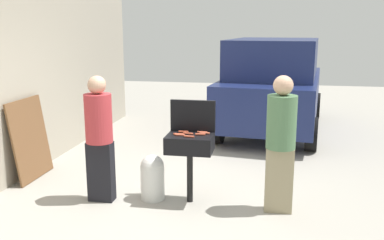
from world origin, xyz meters
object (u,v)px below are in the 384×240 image
object	(u,v)px
propane_tank	(152,176)
person_right	(281,139)
hot_dog_0	(188,134)
hot_dog_1	(200,134)
hot_dog_5	(189,136)
hot_dog_2	(178,134)
parked_minivan	(273,84)
hot_dog_3	(202,132)
bbq_grill	(190,146)
person_left	(99,134)
hot_dog_7	(183,132)
hot_dog_4	(205,133)
leaning_board	(30,139)
hot_dog_6	(180,135)

from	to	relation	value
propane_tank	person_right	world-z (taller)	person_right
hot_dog_0	hot_dog_1	xyz separation A→B (m)	(0.16, -0.01, 0.00)
hot_dog_0	hot_dog_5	distance (m)	0.15
hot_dog_2	parked_minivan	size ratio (longest dim) A/B	0.03
hot_dog_3	bbq_grill	bearing A→B (deg)	-136.66
hot_dog_3	hot_dog_5	world-z (taller)	same
person_left	hot_dog_7	bearing A→B (deg)	11.16
hot_dog_4	person_left	distance (m)	1.37
hot_dog_0	propane_tank	distance (m)	0.77
propane_tank	leaning_board	size ratio (longest dim) A/B	0.50
hot_dog_6	hot_dog_5	bearing A→B (deg)	-23.55
hot_dog_2	parked_minivan	world-z (taller)	parked_minivan
hot_dog_1	parked_minivan	bearing A→B (deg)	77.66
propane_tank	hot_dog_6	bearing A→B (deg)	-8.12
hot_dog_6	leaning_board	bearing A→B (deg)	167.66
bbq_grill	hot_dog_4	xyz separation A→B (m)	(0.18, 0.09, 0.16)
hot_dog_7	parked_minivan	world-z (taller)	parked_minivan
propane_tank	person_left	distance (m)	0.90
person_left	hot_dog_3	bearing A→B (deg)	9.19
bbq_grill	person_right	distance (m)	1.16
person_left	hot_dog_6	bearing A→B (deg)	2.06
hot_dog_0	propane_tank	bearing A→B (deg)	-176.05
hot_dog_2	hot_dog_3	distance (m)	0.33
hot_dog_2	person_right	distance (m)	1.29
bbq_grill	hot_dog_3	xyz separation A→B (m)	(0.14, 0.13, 0.16)
person_left	person_right	distance (m)	2.32
hot_dog_0	parked_minivan	distance (m)	4.43
propane_tank	hot_dog_7	bearing A→B (deg)	16.59
hot_dog_2	parked_minivan	bearing A→B (deg)	74.30
hot_dog_0	hot_dog_2	distance (m)	0.13
hot_dog_2	person_right	bearing A→B (deg)	-2.87
person_left	hot_dog_5	bearing A→B (deg)	-1.33
person_right	parked_minivan	xyz separation A→B (m)	(-0.07, 4.41, 0.09)
hot_dog_2	leaning_board	bearing A→B (deg)	168.41
hot_dog_5	hot_dog_7	distance (m)	0.26
hot_dog_4	leaning_board	xyz separation A→B (m)	(-2.73, 0.38, -0.31)
hot_dog_7	person_right	bearing A→B (deg)	-9.14
hot_dog_1	hot_dog_6	distance (m)	0.26
hot_dog_6	person_right	bearing A→B (deg)	-1.19
parked_minivan	hot_dog_4	bearing A→B (deg)	84.90
hot_dog_4	person_right	xyz separation A→B (m)	(0.97, -0.18, 0.01)
hot_dog_1	hot_dog_5	world-z (taller)	same
hot_dog_7	parked_minivan	xyz separation A→B (m)	(1.18, 4.21, 0.10)
hot_dog_5	person_left	distance (m)	1.18
hot_dog_4	hot_dog_6	distance (m)	0.33
hot_dog_5	propane_tank	world-z (taller)	hot_dog_5
person_left	hot_dog_4	bearing A→B (deg)	7.18
hot_dog_2	propane_tank	bearing A→B (deg)	177.27
hot_dog_2	propane_tank	world-z (taller)	hot_dog_2
hot_dog_5	person_right	world-z (taller)	person_right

